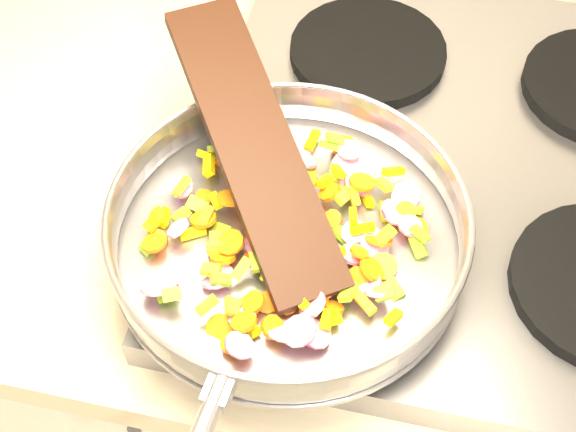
# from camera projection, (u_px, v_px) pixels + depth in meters

# --- Properties ---
(cooktop) EXTENTS (0.60, 0.60, 0.04)m
(cooktop) POSITION_uv_depth(u_px,v_px,m) (470.00, 171.00, 0.90)
(cooktop) COLOR #939399
(cooktop) RESTS_ON counter_top
(grate_fl) EXTENTS (0.19, 0.19, 0.02)m
(grate_fl) POSITION_uv_depth(u_px,v_px,m) (324.00, 234.00, 0.81)
(grate_fl) COLOR black
(grate_fl) RESTS_ON cooktop
(grate_bl) EXTENTS (0.19, 0.19, 0.02)m
(grate_bl) POSITION_uv_depth(u_px,v_px,m) (368.00, 51.00, 0.97)
(grate_bl) COLOR black
(grate_bl) RESTS_ON cooktop
(saute_pan) EXTENTS (0.39, 0.56, 0.06)m
(saute_pan) POSITION_uv_depth(u_px,v_px,m) (287.00, 229.00, 0.77)
(saute_pan) COLOR #9E9EA5
(saute_pan) RESTS_ON grate_fl
(vegetable_heap) EXTENTS (0.28, 0.30, 0.04)m
(vegetable_heap) POSITION_uv_depth(u_px,v_px,m) (287.00, 227.00, 0.78)
(vegetable_heap) COLOR orange
(vegetable_heap) RESTS_ON saute_pan
(wooden_spatula) EXTENTS (0.24, 0.31, 0.11)m
(wooden_spatula) POSITION_uv_depth(u_px,v_px,m) (254.00, 145.00, 0.78)
(wooden_spatula) COLOR black
(wooden_spatula) RESTS_ON saute_pan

